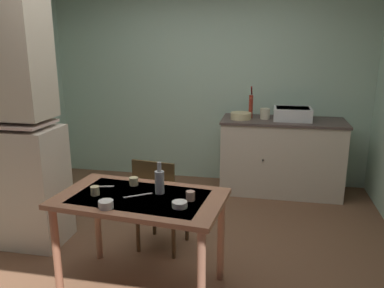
% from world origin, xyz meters
% --- Properties ---
extents(ground_plane, '(5.13, 5.13, 0.00)m').
position_xyz_m(ground_plane, '(0.00, 0.00, 0.00)').
color(ground_plane, brown).
extents(wall_back, '(4.23, 0.10, 2.60)m').
position_xyz_m(wall_back, '(0.00, 2.03, 1.30)').
color(wall_back, '#ADCDB7').
rests_on(wall_back, ground).
extents(hutch_cabinet, '(1.04, 0.48, 2.19)m').
position_xyz_m(hutch_cabinet, '(-1.52, -0.08, 1.02)').
color(hutch_cabinet, beige).
rests_on(hutch_cabinet, ground).
extents(counter_cabinet, '(1.47, 0.64, 0.92)m').
position_xyz_m(counter_cabinet, '(0.99, 1.66, 0.46)').
color(counter_cabinet, beige).
rests_on(counter_cabinet, ground).
extents(sink_basin, '(0.44, 0.34, 0.15)m').
position_xyz_m(sink_basin, '(1.09, 1.66, 1.00)').
color(sink_basin, silver).
rests_on(sink_basin, counter_cabinet).
extents(hand_pump, '(0.05, 0.27, 0.39)m').
position_xyz_m(hand_pump, '(0.59, 1.70, 1.09)').
color(hand_pump, maroon).
rests_on(hand_pump, counter_cabinet).
extents(mixing_bowl_counter, '(0.25, 0.25, 0.08)m').
position_xyz_m(mixing_bowl_counter, '(0.48, 1.61, 0.96)').
color(mixing_bowl_counter, beige).
rests_on(mixing_bowl_counter, counter_cabinet).
extents(stoneware_crock, '(0.12, 0.12, 0.13)m').
position_xyz_m(stoneware_crock, '(0.77, 1.67, 0.98)').
color(stoneware_crock, beige).
rests_on(stoneware_crock, counter_cabinet).
extents(dining_table, '(1.26, 0.80, 0.75)m').
position_xyz_m(dining_table, '(-0.07, -0.58, 0.65)').
color(dining_table, '#9F694C').
rests_on(dining_table, ground).
extents(chair_far_side, '(0.45, 0.45, 0.87)m').
position_xyz_m(chair_far_side, '(-0.10, 0.00, 0.46)').
color(chair_far_side, '#49321B').
rests_on(chair_far_side, ground).
extents(serving_bowl_wide, '(0.10, 0.10, 0.04)m').
position_xyz_m(serving_bowl_wide, '(0.25, -0.71, 0.77)').
color(serving_bowl_wide, white).
rests_on(serving_bowl_wide, dining_table).
extents(soup_bowl_small, '(0.10, 0.10, 0.05)m').
position_xyz_m(soup_bowl_small, '(-0.23, -0.82, 0.78)').
color(soup_bowl_small, white).
rests_on(soup_bowl_small, dining_table).
extents(teacup_mint, '(0.06, 0.06, 0.07)m').
position_xyz_m(teacup_mint, '(-0.40, -0.62, 0.78)').
color(teacup_mint, beige).
rests_on(teacup_mint, dining_table).
extents(mug_dark, '(0.07, 0.07, 0.06)m').
position_xyz_m(mug_dark, '(-0.19, -0.37, 0.78)').
color(mug_dark, beige).
rests_on(mug_dark, dining_table).
extents(teacup_cream, '(0.06, 0.06, 0.07)m').
position_xyz_m(teacup_cream, '(0.30, -0.58, 0.78)').
color(teacup_cream, tan).
rests_on(teacup_cream, dining_table).
extents(glass_bottle, '(0.07, 0.07, 0.24)m').
position_xyz_m(glass_bottle, '(0.05, -0.49, 0.84)').
color(glass_bottle, '#B7BCC1').
rests_on(glass_bottle, dining_table).
extents(table_knife, '(0.18, 0.13, 0.00)m').
position_xyz_m(table_knife, '(-0.09, -0.57, 0.75)').
color(table_knife, silver).
rests_on(table_knife, dining_table).
extents(teaspoon_near_bowl, '(0.15, 0.06, 0.00)m').
position_xyz_m(teaspoon_near_bowl, '(-0.40, -0.45, 0.75)').
color(teaspoon_near_bowl, beige).
rests_on(teaspoon_near_bowl, dining_table).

